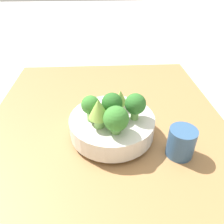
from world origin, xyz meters
TOP-DOWN VIEW (x-y plane):
  - ground_plane at (0.00, 0.00)m, footprint 6.00×6.00m
  - table at (0.00, 0.00)m, footprint 1.10×0.84m
  - bowl at (0.02, 0.01)m, footprint 0.26×0.26m
  - broccoli_floret_right at (0.09, 0.02)m, footprint 0.07×0.07m
  - broccoli_floret_center at (0.02, 0.01)m, footprint 0.06×0.06m
  - broccoli_floret_front at (0.03, -0.05)m, footprint 0.06×0.06m
  - romanesco_piece_far at (-0.02, 0.04)m, footprint 0.05×0.05m
  - broccoli_floret_back at (0.03, 0.08)m, footprint 0.06×0.06m
  - romanesco_piece_near at (0.06, -0.03)m, footprint 0.06×0.06m
  - cup at (0.11, 0.21)m, footprint 0.08×0.08m

SIDE VIEW (x-z plane):
  - ground_plane at x=0.00m, z-range 0.00..0.00m
  - table at x=0.00m, z-range 0.00..0.04m
  - bowl at x=0.02m, z-range 0.04..0.12m
  - cup at x=0.11m, z-range 0.04..0.13m
  - romanesco_piece_far at x=-0.02m, z-range 0.12..0.19m
  - broccoli_floret_right at x=0.09m, z-range 0.12..0.20m
  - broccoli_floret_back at x=0.03m, z-range 0.12..0.20m
  - broccoli_floret_front at x=0.03m, z-range 0.12..0.20m
  - broccoli_floret_center at x=0.02m, z-range 0.12..0.20m
  - romanesco_piece_near at x=0.06m, z-range 0.12..0.22m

